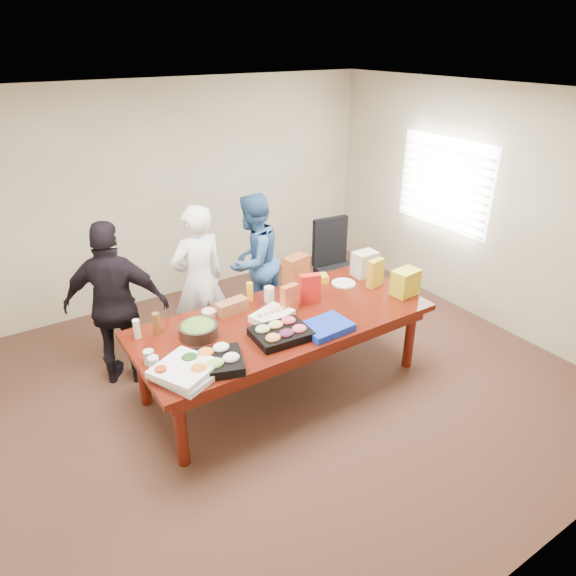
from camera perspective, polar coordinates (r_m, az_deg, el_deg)
floor at (r=5.19m, az=-0.48°, el=-10.68°), size 5.50×5.00×0.02m
ceiling at (r=4.15m, az=-0.63°, el=20.78°), size 5.50×5.00×0.02m
wall_back at (r=6.62m, az=-12.50°, el=10.35°), size 5.50×0.04×2.70m
wall_front at (r=3.01m, az=26.86°, el=-13.02°), size 5.50×0.04×2.70m
wall_right at (r=6.33m, az=21.16°, el=8.44°), size 0.04×5.00×2.70m
window_panel at (r=6.61m, az=17.08°, el=11.15°), size 0.03×1.40×1.10m
window_blinds at (r=6.58m, az=16.85°, el=11.12°), size 0.04×1.36×1.00m
conference_table at (r=4.96m, az=-0.50°, el=-7.13°), size 2.80×1.20×0.75m
office_chair at (r=6.27m, az=5.82°, el=2.11°), size 0.62×0.62×1.10m
person_center at (r=5.38m, az=-9.97°, el=0.78°), size 0.63×0.44×1.65m
person_right at (r=5.86m, az=-3.91°, el=3.01°), size 0.96×0.88×1.59m
person_left at (r=5.07m, az=-18.71°, el=-1.86°), size 1.05×0.84×1.67m
veggie_tray at (r=4.13m, az=-8.66°, el=-8.31°), size 0.60×0.54×0.08m
fruit_tray at (r=4.45m, az=-0.80°, el=-5.15°), size 0.51×0.41×0.07m
sheet_cake at (r=4.74m, az=-1.81°, el=-3.15°), size 0.44×0.38×0.06m
salad_bowl at (r=4.53m, az=-10.02°, el=-4.72°), size 0.38×0.38×0.11m
chip_bag_blue at (r=4.57m, az=4.29°, el=-4.38°), size 0.45×0.34×0.06m
chip_bag_red at (r=4.99m, az=2.46°, el=-0.04°), size 0.22×0.14×0.29m
chip_bag_yellow at (r=5.38m, az=9.78°, el=1.66°), size 0.21×0.12×0.30m
chip_bag_orange at (r=4.82m, az=0.16°, el=-1.16°), size 0.18×0.10×0.27m
mayo_jar at (r=5.02m, az=-2.12°, el=-0.72°), size 0.10×0.10×0.16m
mustard_bottle at (r=5.06m, az=-4.30°, el=-0.39°), size 0.08×0.08×0.19m
dressing_bottle at (r=4.61m, az=-14.51°, el=-3.92°), size 0.07×0.07×0.21m
ranch_bottle at (r=4.61m, az=-16.60°, el=-4.42°), size 0.06×0.06×0.18m
banana_bunch at (r=5.43m, az=3.20°, el=1.03°), size 0.28×0.22×0.08m
bread_loaf at (r=4.86m, az=-6.31°, el=-2.08°), size 0.32×0.16×0.12m
kraft_bag at (r=5.27m, az=0.91°, el=1.83°), size 0.29×0.21×0.35m
red_cup at (r=4.04m, az=-14.03°, el=-9.37°), size 0.09×0.09×0.12m
clear_cup_a at (r=4.17m, az=-14.83°, el=-8.21°), size 0.10×0.10×0.12m
clear_cup_b at (r=4.26m, az=-15.33°, el=-7.49°), size 0.11×0.11×0.12m
pizza_box_lower at (r=4.06m, az=-11.04°, el=-9.40°), size 0.55×0.55×0.05m
pizza_box_upper at (r=4.04m, az=-11.52°, el=-8.85°), size 0.57×0.57×0.05m
plate_a at (r=5.44m, az=6.25°, el=0.53°), size 0.31×0.31×0.01m
plate_b at (r=5.37m, az=1.40°, el=0.33°), size 0.25×0.25×0.01m
dip_bowl_a at (r=5.21m, az=0.41°, el=-0.24°), size 0.18×0.18×0.06m
dip_bowl_b at (r=4.84m, az=-8.84°, el=-2.82°), size 0.16×0.16×0.06m
grocery_bag_white at (r=5.61m, az=8.59°, el=2.70°), size 0.25×0.18×0.27m
grocery_bag_yellow at (r=5.27m, az=13.04°, el=0.62°), size 0.28×0.21×0.27m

